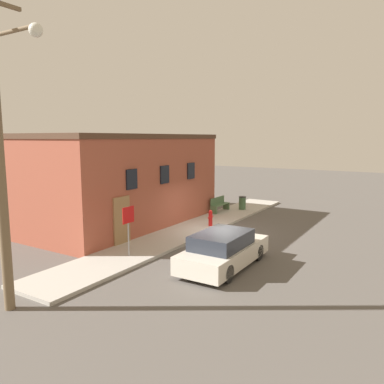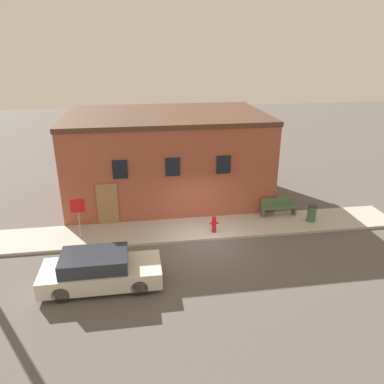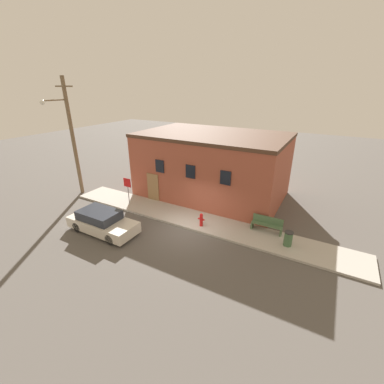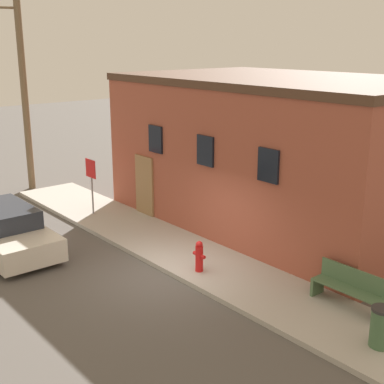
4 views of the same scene
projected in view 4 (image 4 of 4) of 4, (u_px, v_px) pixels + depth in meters
The scene contains 9 objects.
ground_plane at pixel (166, 274), 14.30m from camera, with size 80.00×80.00×0.00m, color #56514C.
sidewalk at pixel (199, 261), 15.00m from camera, with size 19.71×2.35×0.13m.
brick_building at pixel (282, 151), 17.94m from camera, with size 10.82×6.87×4.91m.
fire_hydrant at pixel (199, 256), 14.06m from camera, with size 0.43×0.21×0.84m.
stop_sign at pixel (91, 176), 18.50m from camera, with size 0.64×0.06×1.96m.
bench at pixel (350, 288), 12.19m from camera, with size 1.79×0.44×0.89m.
trash_bin at pixel (381, 327), 10.58m from camera, with size 0.46×0.46×0.84m.
utility_pole at pixel (21, 75), 21.27m from camera, with size 1.80×2.10×8.82m.
parked_car at pixel (4, 230), 15.71m from camera, with size 4.36×1.79×1.33m.
Camera 4 is at (10.58, -7.85, 6.02)m, focal length 50.00 mm.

